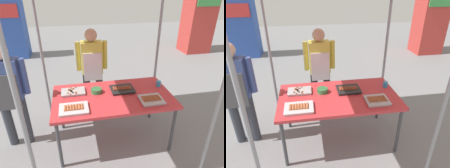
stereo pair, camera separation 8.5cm
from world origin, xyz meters
The scene contains 12 objects.
ground_plane centered at (0.00, 0.00, 0.00)m, with size 18.00×18.00×0.00m, color slate.
stall_table centered at (0.00, 0.00, 0.70)m, with size 1.60×0.90×0.75m.
tray_grilled_sausages centered at (0.16, 0.11, 0.77)m, with size 0.32×0.27×0.05m.
tray_meat_skewers centered at (-0.52, 0.18, 0.77)m, with size 0.32×0.22×0.04m.
tray_pork_links centered at (-0.53, -0.24, 0.77)m, with size 0.35×0.26×0.05m.
tray_spring_rolls centered at (0.46, -0.23, 0.77)m, with size 0.30×0.27×0.05m.
condiment_bowl centered at (-0.21, 0.12, 0.78)m, with size 0.15×0.15×0.06m, color #33723F.
drink_cup_near_edge centered at (0.71, 0.13, 0.79)m, with size 0.07×0.07×0.08m, color #338CBF.
vendor_woman centered at (-0.18, 0.84, 0.87)m, with size 0.52×0.22×1.48m.
customer_nearby centered at (-1.33, 0.19, 0.88)m, with size 0.52×0.22×1.50m.
neighbor_stall_left centered at (3.57, 3.67, 1.04)m, with size 0.83×0.77×2.07m.
neighbor_stall_right centered at (-2.32, 4.24, 0.89)m, with size 1.00×0.65×1.77m.
Camera 1 is at (-0.47, -2.28, 2.12)m, focal length 31.91 mm.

